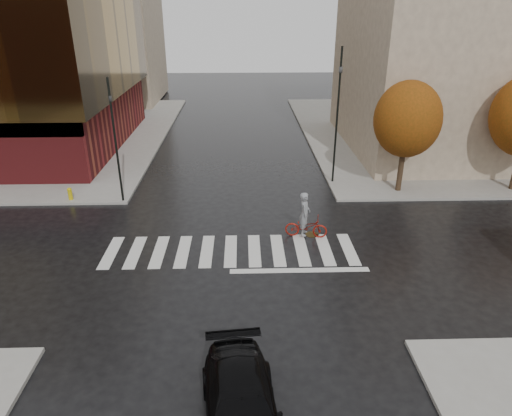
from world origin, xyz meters
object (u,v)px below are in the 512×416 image
at_px(sedan, 241,410).
at_px(cyclist, 306,222).
at_px(traffic_light_nw, 115,134).
at_px(fire_hydrant, 70,193).
at_px(traffic_light_ne, 338,106).

height_order(sedan, cyclist, cyclist).
xyz_separation_m(sedan, traffic_light_nw, (-6.80, 15.53, 3.31)).
bearing_deg(cyclist, fire_hydrant, 80.23).
bearing_deg(sedan, cyclist, 68.18).
relative_size(cyclist, fire_hydrant, 3.19).
distance_m(sedan, traffic_light_nw, 17.27).
bearing_deg(sedan, traffic_light_ne, 66.34).
height_order(cyclist, traffic_light_nw, traffic_light_nw).
bearing_deg(traffic_light_ne, traffic_light_nw, -6.55).
bearing_deg(traffic_light_ne, cyclist, 50.95).
relative_size(sedan, traffic_light_ne, 0.61).
bearing_deg(traffic_light_ne, sedan, 53.71).
height_order(sedan, traffic_light_nw, traffic_light_nw).
height_order(traffic_light_ne, fire_hydrant, traffic_light_ne).
height_order(traffic_light_nw, fire_hydrant, traffic_light_nw).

